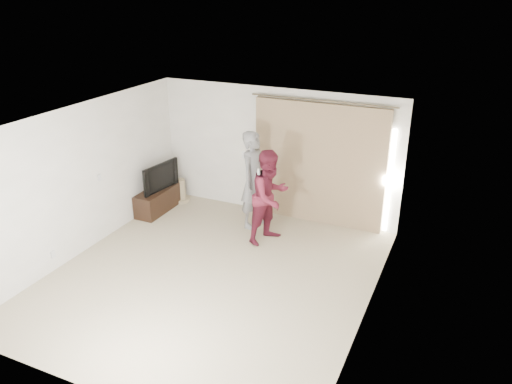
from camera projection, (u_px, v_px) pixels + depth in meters
floor at (212, 276)px, 8.16m from camera, size 5.50×5.50×0.00m
wall_back at (277, 152)px, 9.96m from camera, size 5.00×0.04×2.60m
wall_left at (82, 180)px, 8.60m from camera, size 0.04×5.50×2.60m
ceiling at (206, 122)px, 7.15m from camera, size 5.00×5.50×0.01m
curtain at (319, 164)px, 9.59m from camera, size 2.80×0.11×2.46m
tv_console at (159, 199)px, 10.46m from camera, size 0.43×1.24×0.48m
tv at (157, 176)px, 10.26m from camera, size 0.27×1.00×0.57m
scratching_post at (181, 192)px, 10.89m from camera, size 0.38×0.38×0.51m
person_man at (254, 180)px, 9.52m from camera, size 0.55×0.76×1.91m
person_woman at (270, 197)px, 8.98m from camera, size 0.94×1.04×1.75m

